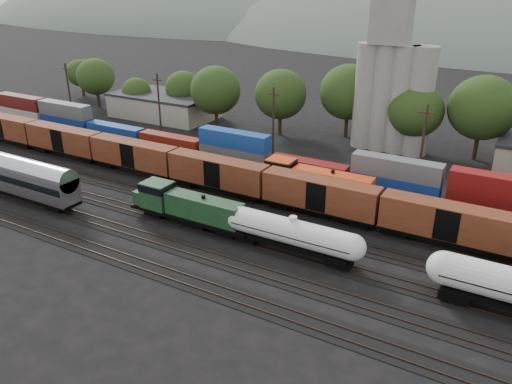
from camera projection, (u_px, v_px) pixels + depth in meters
The scene contains 12 objects.
ground at pixel (276, 226), 61.28m from camera, with size 600.00×600.00×0.00m, color black.
tracks at pixel (276, 226), 61.26m from camera, with size 180.00×33.20×0.20m.
green_locomotive at pixel (184, 205), 60.81m from camera, with size 16.83×2.97×4.46m.
tank_car_a at pixel (293, 233), 54.16m from camera, with size 16.47×2.95×4.32m.
passenger_coach at pixel (5, 171), 68.59m from camera, with size 26.02×3.21×5.91m.
orange_locomotive at pixel (311, 180), 68.14m from camera, with size 18.35×3.06×4.59m.
boxcar_string at pixel (320, 195), 62.37m from camera, with size 169.00×2.90×4.20m.
container_wall at pixel (279, 160), 75.50m from camera, with size 160.00×2.60×5.80m.
grain_silo at pixel (393, 86), 84.00m from camera, with size 13.40×5.00×29.00m.
industrial_sheds at pixel (405, 139), 85.36m from camera, with size 119.38×17.26×5.10m.
tree_band at pixel (405, 108), 84.98m from camera, with size 162.16×20.43×13.95m.
utility_poles at pixel (343, 133), 76.34m from camera, with size 122.20×0.36×12.00m.
Camera 1 is at (24.85, -48.58, 28.30)m, focal length 35.00 mm.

